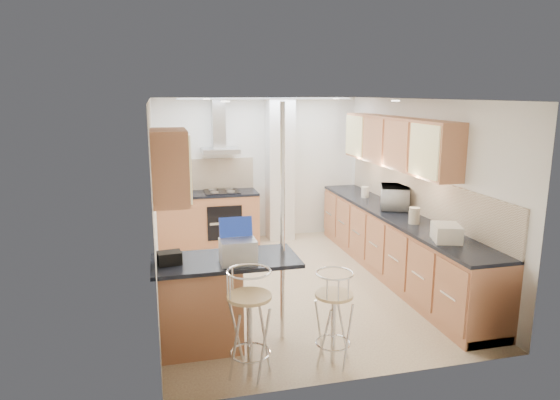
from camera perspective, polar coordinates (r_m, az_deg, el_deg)
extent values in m
plane|color=tan|center=(6.97, 1.58, -9.55)|extent=(4.80, 4.80, 0.00)
cube|color=white|center=(8.91, -2.51, 3.58)|extent=(3.60, 0.04, 2.50)
cube|color=white|center=(4.42, 10.05, -5.56)|extent=(3.60, 0.04, 2.50)
cube|color=white|center=(6.38, -14.13, -0.25)|extent=(0.04, 4.80, 2.50)
cube|color=white|center=(7.30, 15.39, 1.23)|extent=(0.04, 4.80, 2.50)
cube|color=white|center=(6.48, 1.71, 11.45)|extent=(3.60, 4.80, 0.02)
cube|color=#C4794E|center=(7.48, 13.02, 6.49)|extent=(0.34, 3.00, 0.72)
cube|color=#C4794E|center=(4.94, -12.50, 3.71)|extent=(0.34, 0.62, 0.72)
cube|color=beige|center=(7.30, 15.26, 0.68)|extent=(0.03, 4.40, 0.56)
cube|color=beige|center=(8.77, -8.58, 2.86)|extent=(1.70, 0.03, 0.56)
cube|color=white|center=(8.80, -0.01, 3.48)|extent=(0.45, 0.40, 2.50)
cube|color=silver|center=(8.51, -6.84, 5.61)|extent=(0.62, 0.48, 0.08)
cube|color=silver|center=(8.61, -7.03, 8.62)|extent=(0.22, 0.20, 0.88)
cylinder|color=silver|center=(5.12, 0.27, -2.92)|extent=(0.05, 0.05, 2.50)
cube|color=black|center=(8.37, -6.33, -2.64)|extent=(0.58, 0.02, 0.58)
cube|color=black|center=(8.57, -6.68, 0.95)|extent=(0.58, 0.50, 0.02)
cube|color=tan|center=(8.23, -1.74, 11.51)|extent=(2.80, 0.35, 0.02)
cube|color=#C4794E|center=(7.35, 12.98, -5.08)|extent=(0.60, 4.40, 0.88)
cube|color=black|center=(7.23, 13.16, -1.59)|extent=(0.63, 4.40, 0.04)
cube|color=#C4794E|center=(8.65, -8.24, -2.28)|extent=(1.70, 0.60, 0.88)
cube|color=black|center=(8.54, -8.34, 0.71)|extent=(1.70, 0.63, 0.04)
cube|color=#C4794E|center=(5.28, -6.14, -11.72)|extent=(1.35, 0.62, 0.90)
cube|color=black|center=(5.11, -6.26, -6.90)|extent=(1.47, 0.72, 0.04)
imported|color=silver|center=(7.49, 13.02, 0.33)|extent=(0.61, 0.70, 0.33)
cube|color=#999DA1|center=(4.92, -4.81, -5.89)|extent=(0.35, 0.27, 0.24)
cube|color=black|center=(5.02, -12.51, -6.48)|extent=(0.25, 0.19, 0.12)
cylinder|color=#EFE5CF|center=(8.17, 9.69, 0.90)|extent=(0.15, 0.15, 0.17)
cylinder|color=#EFE5CF|center=(7.88, 12.20, 0.31)|extent=(0.14, 0.14, 0.16)
cylinder|color=beige|center=(6.67, 15.09, -1.74)|extent=(0.16, 0.16, 0.21)
cylinder|color=silver|center=(6.83, 15.13, -1.66)|extent=(0.11, 0.11, 0.16)
cube|color=#EFE5CF|center=(6.01, 18.48, -3.57)|extent=(0.39, 0.44, 0.19)
cylinder|color=silver|center=(8.39, -11.76, 1.28)|extent=(0.16, 0.16, 0.22)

